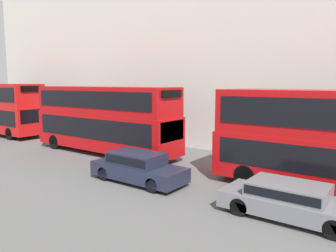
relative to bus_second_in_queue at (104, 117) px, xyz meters
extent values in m
cylinder|color=black|center=(-1.12, -10.24, -1.90)|extent=(0.30, 1.00, 1.00)
cylinder|color=black|center=(1.13, -10.24, -1.90)|extent=(0.30, 1.00, 1.00)
cube|color=#B20C0F|center=(0.00, 0.01, -0.91)|extent=(2.55, 10.90, 2.28)
cube|color=#B20C0F|center=(0.00, 0.01, 1.09)|extent=(2.50, 10.69, 1.71)
cube|color=black|center=(0.00, 0.01, -0.64)|extent=(2.59, 10.03, 1.28)
cube|color=black|center=(0.00, 0.01, 1.17)|extent=(2.59, 10.03, 1.03)
cube|color=black|center=(0.00, -5.42, -0.45)|extent=(2.17, 0.06, 1.14)
cube|color=black|center=(0.00, -5.42, 1.60)|extent=(1.78, 0.06, 0.41)
cylinder|color=black|center=(-1.12, -3.85, -1.90)|extent=(0.30, 1.00, 1.00)
cylinder|color=black|center=(1.13, -3.85, -1.90)|extent=(0.30, 1.00, 1.00)
cylinder|color=black|center=(-1.12, 3.86, -1.90)|extent=(0.30, 1.00, 1.00)
cylinder|color=black|center=(1.13, 3.86, -1.90)|extent=(0.30, 1.00, 1.00)
cube|color=red|center=(0.00, 13.68, -0.93)|extent=(2.55, 10.71, 2.24)
cube|color=black|center=(0.00, 13.68, -0.66)|extent=(2.59, 9.85, 1.25)
cube|color=black|center=(0.00, 8.35, -0.48)|extent=(2.17, 0.06, 1.12)
cube|color=black|center=(0.00, 8.35, 1.71)|extent=(1.78, 0.06, 0.46)
cylinder|color=black|center=(-1.12, 9.92, -1.90)|extent=(0.30, 1.00, 1.00)
cylinder|color=black|center=(1.13, 9.92, -1.90)|extent=(0.30, 1.00, 1.00)
cube|color=slate|center=(-3.40, -12.88, -1.93)|extent=(1.90, 4.69, 0.58)
cube|color=slate|center=(-3.40, -12.76, -1.41)|extent=(1.67, 2.58, 0.46)
cube|color=black|center=(-3.40, -12.76, -1.39)|extent=(1.71, 2.45, 0.29)
cylinder|color=black|center=(-4.24, -14.38, -2.08)|extent=(0.22, 0.64, 0.64)
cylinder|color=black|center=(-4.24, -11.38, -2.08)|extent=(0.22, 0.64, 0.64)
cylinder|color=black|center=(-2.56, -11.38, -2.08)|extent=(0.22, 0.64, 0.64)
cube|color=#1E2338|center=(-3.40, -5.95, -1.89)|extent=(1.80, 4.65, 0.65)
cube|color=#1E2338|center=(-3.40, -5.83, -1.29)|extent=(1.59, 2.56, 0.55)
cube|color=black|center=(-3.40, -5.83, -1.26)|extent=(1.62, 2.43, 0.35)
cylinder|color=black|center=(-4.19, -7.44, -2.08)|extent=(0.22, 0.64, 0.64)
cylinder|color=black|center=(-2.61, -7.44, -2.08)|extent=(0.22, 0.64, 0.64)
cylinder|color=black|center=(-4.19, -4.46, -2.08)|extent=(0.22, 0.64, 0.64)
cylinder|color=black|center=(-2.61, -4.46, -2.08)|extent=(0.22, 0.64, 0.64)
cylinder|color=brown|center=(2.30, 14.10, -1.70)|extent=(0.36, 0.36, 1.39)
sphere|color=tan|center=(2.30, 14.10, -0.90)|extent=(0.22, 0.22, 0.22)
camera|label=1|loc=(-14.49, -15.89, 2.22)|focal=35.00mm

